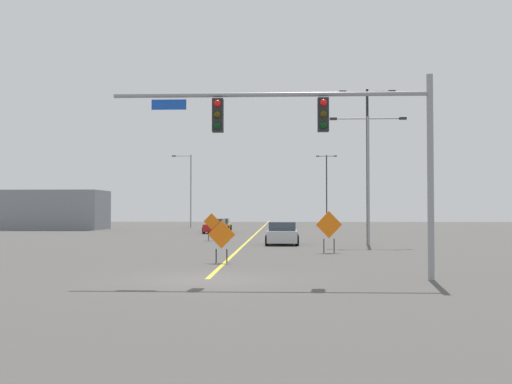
% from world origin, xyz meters
% --- Properties ---
extents(ground, '(180.46, 180.46, 0.00)m').
position_xyz_m(ground, '(0.00, 0.00, 0.00)').
color(ground, '#4C4947').
extents(road_centre_stripe, '(0.16, 100.25, 0.01)m').
position_xyz_m(road_centre_stripe, '(0.00, 50.13, 0.00)').
color(road_centre_stripe, yellow).
rests_on(road_centre_stripe, ground).
extents(traffic_signal_assembly, '(9.98, 0.44, 6.36)m').
position_xyz_m(traffic_signal_assembly, '(3.60, -0.01, 4.63)').
color(traffic_signal_assembly, gray).
rests_on(traffic_signal_assembly, ground).
extents(street_lamp_mid_right, '(4.68, 0.24, 7.90)m').
position_xyz_m(street_lamp_mid_right, '(7.63, 18.32, 4.78)').
color(street_lamp_mid_right, gray).
rests_on(street_lamp_mid_right, ground).
extents(street_lamp_far_left, '(2.40, 0.24, 8.89)m').
position_xyz_m(street_lamp_far_left, '(-8.88, 54.41, 4.92)').
color(street_lamp_far_left, gray).
rests_on(street_lamp_far_left, ground).
extents(street_lamp_mid_left, '(2.86, 0.24, 9.71)m').
position_xyz_m(street_lamp_mid_left, '(8.56, 64.52, 5.58)').
color(street_lamp_mid_left, black).
rests_on(street_lamp_mid_left, ground).
extents(street_lamp_near_right, '(3.48, 0.24, 9.65)m').
position_xyz_m(street_lamp_near_right, '(7.65, 18.76, 5.60)').
color(street_lamp_near_right, black).
rests_on(street_lamp_near_right, ground).
extents(construction_sign_median_far, '(1.14, 0.15, 1.72)m').
position_xyz_m(construction_sign_median_far, '(-0.13, 5.85, 1.07)').
color(construction_sign_median_far, orange).
rests_on(construction_sign_median_far, ground).
extents(construction_sign_left_lane, '(1.15, 0.15, 1.93)m').
position_xyz_m(construction_sign_left_lane, '(-2.58, 23.54, 1.23)').
color(construction_sign_left_lane, orange).
rests_on(construction_sign_left_lane, ground).
extents(construction_sign_median_near, '(1.35, 0.34, 2.10)m').
position_xyz_m(construction_sign_median_near, '(4.71, 11.79, 1.32)').
color(construction_sign_median_near, orange).
rests_on(construction_sign_median_near, ground).
extents(car_red_near, '(2.10, 3.93, 1.33)m').
position_xyz_m(car_red_near, '(-3.77, 37.03, 0.62)').
color(car_red_near, red).
rests_on(car_red_near, ground).
extents(car_yellow_distant, '(2.04, 4.50, 1.30)m').
position_xyz_m(car_yellow_distant, '(-3.73, 41.30, 0.60)').
color(car_yellow_distant, gold).
rests_on(car_yellow_distant, ground).
extents(car_silver_far, '(2.06, 3.91, 1.41)m').
position_xyz_m(car_silver_far, '(2.37, 18.93, 0.66)').
color(car_silver_far, '#B7BABF').
rests_on(car_silver_far, ground).
extents(roadside_building_west, '(10.92, 6.04, 4.31)m').
position_xyz_m(roadside_building_west, '(-22.77, 47.08, 2.15)').
color(roadside_building_west, gray).
rests_on(roadside_building_west, ground).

